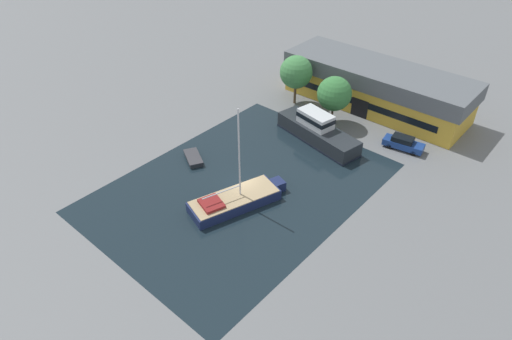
# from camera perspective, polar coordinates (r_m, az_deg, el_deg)

# --- Properties ---
(ground_plane) EXTENTS (440.00, 440.00, 0.00)m
(ground_plane) POSITION_cam_1_polar(r_m,az_deg,el_deg) (48.78, -1.78, -2.14)
(ground_plane) COLOR slate
(water_canal) EXTENTS (22.44, 30.54, 0.01)m
(water_canal) POSITION_cam_1_polar(r_m,az_deg,el_deg) (48.78, -1.78, -2.14)
(water_canal) COLOR black
(water_canal) RESTS_ON ground
(warehouse_building) EXTENTS (25.56, 8.54, 5.82)m
(warehouse_building) POSITION_cam_1_polar(r_m,az_deg,el_deg) (64.81, 14.82, 10.09)
(warehouse_building) COLOR gold
(warehouse_building) RESTS_ON ground
(quay_tree_near_building) EXTENTS (4.37, 4.37, 6.37)m
(quay_tree_near_building) POSITION_cam_1_polar(r_m,az_deg,el_deg) (58.84, 9.77, 9.38)
(quay_tree_near_building) COLOR brown
(quay_tree_near_building) RESTS_ON ground
(quay_tree_by_water) EXTENTS (4.44, 4.44, 6.87)m
(quay_tree_by_water) POSITION_cam_1_polar(r_m,az_deg,el_deg) (62.97, 5.04, 12.09)
(quay_tree_by_water) COLOR brown
(quay_tree_by_water) RESTS_ON ground
(parked_car) EXTENTS (4.94, 2.44, 1.63)m
(parked_car) POSITION_cam_1_polar(r_m,az_deg,el_deg) (57.06, 17.93, 3.23)
(parked_car) COLOR navy
(parked_car) RESTS_ON ground
(sailboat_moored) EXTENTS (5.98, 10.64, 10.88)m
(sailboat_moored) POSITION_cam_1_polar(r_m,az_deg,el_deg) (46.18, -2.53, -3.72)
(sailboat_moored) COLOR #19234C
(sailboat_moored) RESTS_ON water_canal
(motor_cruiser) EXTENTS (11.99, 5.40, 3.64)m
(motor_cruiser) POSITION_cam_1_polar(r_m,az_deg,el_deg) (56.19, 7.66, 4.90)
(motor_cruiser) COLOR #23282D
(motor_cruiser) RESTS_ON water_canal
(small_dinghy) EXTENTS (3.75, 3.02, 0.57)m
(small_dinghy) POSITION_cam_1_polar(r_m,az_deg,el_deg) (53.12, -7.85, 1.50)
(small_dinghy) COLOR #23282D
(small_dinghy) RESTS_ON water_canal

